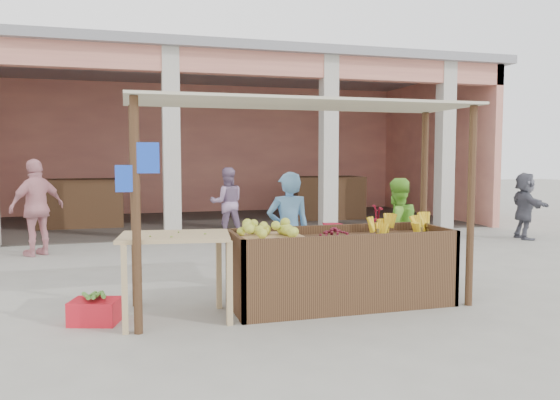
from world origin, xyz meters
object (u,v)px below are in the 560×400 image
object	(u,v)px
vendor_blue	(288,228)
motorcycle	(346,235)
fruit_stall	(341,271)
red_crate	(95,312)
vendor_green	(396,227)
side_table	(175,248)

from	to	relation	value
vendor_blue	motorcycle	world-z (taller)	vendor_blue
fruit_stall	red_crate	size ratio (longest dim) A/B	5.34
fruit_stall	motorcycle	bearing A→B (deg)	65.67
vendor_green	motorcycle	distance (m)	1.13
vendor_blue	vendor_green	bearing A→B (deg)	-169.28
fruit_stall	vendor_blue	distance (m)	0.99
fruit_stall	side_table	distance (m)	1.99
fruit_stall	vendor_blue	size ratio (longest dim) A/B	1.56
fruit_stall	motorcycle	xyz separation A→B (m)	(0.92, 2.04, 0.11)
fruit_stall	motorcycle	distance (m)	2.24
fruit_stall	vendor_blue	bearing A→B (deg)	117.56
fruit_stall	vendor_blue	xyz separation A→B (m)	(-0.41, 0.79, 0.44)
side_table	vendor_blue	size ratio (longest dim) A/B	0.74
red_crate	vendor_blue	world-z (taller)	vendor_blue
red_crate	motorcycle	xyz separation A→B (m)	(3.71, 2.02, 0.39)
vendor_green	vendor_blue	bearing A→B (deg)	-1.44
red_crate	vendor_green	world-z (taller)	vendor_green
fruit_stall	vendor_green	size ratio (longest dim) A/B	1.69
side_table	vendor_blue	world-z (taller)	vendor_blue
red_crate	fruit_stall	bearing A→B (deg)	16.59
vendor_blue	motorcycle	xyz separation A→B (m)	(1.33, 1.25, -0.32)
red_crate	vendor_blue	size ratio (longest dim) A/B	0.29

